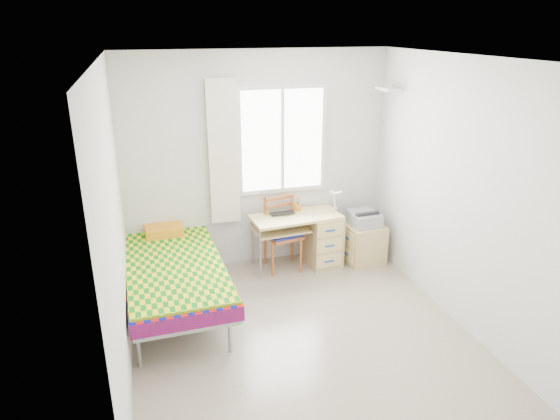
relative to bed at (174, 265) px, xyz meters
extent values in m
plane|color=#BCAD93|center=(1.12, -0.97, -0.45)|extent=(3.50, 3.50, 0.00)
plane|color=white|center=(1.12, -0.97, 2.15)|extent=(3.50, 3.50, 0.00)
plane|color=silver|center=(1.12, 0.78, 0.85)|extent=(3.20, 0.00, 3.20)
plane|color=silver|center=(-0.48, -0.97, 0.85)|extent=(0.00, 3.50, 3.50)
plane|color=silver|center=(2.72, -0.97, 0.85)|extent=(0.00, 3.50, 3.50)
cube|color=white|center=(1.42, 0.76, 1.10)|extent=(1.10, 0.04, 1.30)
cube|color=white|center=(1.42, 0.75, 1.10)|extent=(1.00, 0.02, 1.20)
cube|color=white|center=(1.42, 0.75, 1.10)|extent=(0.04, 0.02, 1.20)
cube|color=white|center=(0.70, 0.71, 1.00)|extent=(0.35, 0.05, 1.70)
cube|color=white|center=(2.61, 0.43, 1.70)|extent=(0.20, 0.32, 0.03)
cube|color=#989CA0|center=(0.00, -0.07, -0.09)|extent=(1.02, 2.14, 0.06)
cube|color=red|center=(0.00, -0.07, 0.00)|extent=(1.06, 2.16, 0.15)
cube|color=yellow|center=(0.00, -0.09, 0.08)|extent=(1.03, 2.04, 0.03)
cube|color=#E1CA76|center=(0.00, 0.95, 0.19)|extent=(1.01, 0.08, 0.58)
cube|color=orange|center=(-0.05, 0.68, 0.15)|extent=(0.43, 0.37, 0.11)
cylinder|color=#989CA0|center=(-0.40, -1.03, -0.28)|extent=(0.04, 0.04, 0.34)
cylinder|color=#989CA0|center=(0.41, 0.88, -0.28)|extent=(0.04, 0.04, 0.34)
cube|color=#E1CA76|center=(1.51, 0.47, 0.21)|extent=(1.12, 0.59, 0.03)
cube|color=tan|center=(1.87, 0.47, -0.12)|extent=(0.42, 0.51, 0.65)
cube|color=tan|center=(1.32, 0.47, 0.08)|extent=(0.69, 0.51, 0.02)
cylinder|color=#989CA0|center=(1.01, 0.27, -0.12)|extent=(0.03, 0.03, 0.65)
cylinder|color=#989CA0|center=(1.01, 0.67, -0.12)|extent=(0.03, 0.03, 0.65)
cube|color=brown|center=(1.35, 0.47, -0.01)|extent=(0.47, 0.47, 0.04)
cube|color=navy|center=(1.35, 0.47, 0.02)|extent=(0.44, 0.44, 0.04)
cube|color=brown|center=(1.35, 0.64, 0.27)|extent=(0.35, 0.10, 0.39)
cylinder|color=brown|center=(1.17, 0.29, -0.23)|extent=(0.03, 0.03, 0.44)
cylinder|color=brown|center=(1.52, 0.64, 0.00)|extent=(0.04, 0.04, 0.90)
cube|color=tan|center=(2.38, 0.35, -0.20)|extent=(0.49, 0.45, 0.50)
cube|color=#E1CA76|center=(2.14, 0.35, -0.08)|extent=(0.04, 0.37, 0.18)
cube|color=#E1CA76|center=(2.14, 0.35, -0.29)|extent=(0.04, 0.37, 0.18)
cube|color=#9DA0A4|center=(2.38, 0.39, 0.13)|extent=(0.35, 0.40, 0.16)
cube|color=black|center=(2.38, 0.39, 0.21)|extent=(0.28, 0.33, 0.02)
imported|color=black|center=(1.37, 0.52, 0.24)|extent=(0.31, 0.21, 0.02)
cylinder|color=orange|center=(1.59, 0.63, 0.28)|extent=(0.09, 0.09, 0.09)
cylinder|color=white|center=(2.03, 0.53, 0.24)|extent=(0.08, 0.08, 0.03)
cylinder|color=white|center=(2.03, 0.53, 0.36)|extent=(0.02, 0.10, 0.23)
cylinder|color=white|center=(2.01, 0.45, 0.48)|extent=(0.11, 0.20, 0.10)
cone|color=white|center=(1.93, 0.35, 0.51)|extent=(0.12, 0.13, 0.11)
imported|color=gray|center=(1.31, 0.46, 0.14)|extent=(0.16, 0.21, 0.02)
camera|label=1|loc=(-0.22, -4.88, 2.41)|focal=32.00mm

